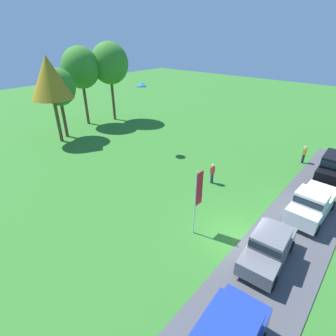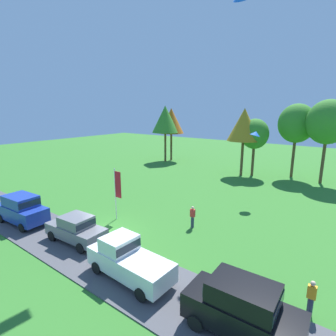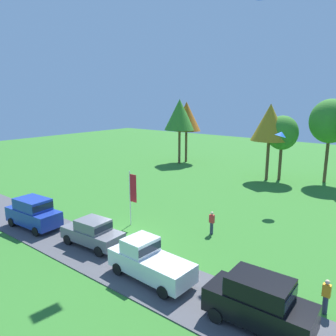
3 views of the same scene
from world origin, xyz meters
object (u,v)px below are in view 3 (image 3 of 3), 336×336
(car_suv_far_end, at_px, (259,300))
(tree_lone_near, at_px, (180,115))
(person_on_lawn, at_px, (326,296))
(tree_far_left, at_px, (330,121))
(kite_delta_high_left, at_px, (281,134))
(tree_center_back, at_px, (186,117))
(flag_banner, at_px, (132,192))
(tree_left_of_center, at_px, (282,133))
(car_suv_by_flagpole, at_px, (33,212))
(car_sedan_mid_row, at_px, (93,232))
(car_pickup_near_entrance, at_px, (148,260))
(tree_right_of_center, at_px, (270,123))
(person_beside_suv, at_px, (212,223))

(car_suv_far_end, distance_m, tree_lone_near, 36.69)
(car_suv_far_end, distance_m, person_on_lawn, 3.48)
(tree_far_left, xyz_separation_m, kite_delta_high_left, (-1.29, -12.02, -0.46))
(tree_center_back, xyz_separation_m, tree_far_left, (19.88, 0.06, 0.18))
(flag_banner, bearing_deg, tree_lone_near, 118.16)
(car_suv_far_end, xyz_separation_m, tree_left_of_center, (-8.59, 26.14, 4.36))
(car_suv_by_flagpole, bearing_deg, tree_center_back, 101.96)
(car_sedan_mid_row, height_order, tree_far_left, tree_far_left)
(tree_far_left, bearing_deg, flag_banner, -109.40)
(person_on_lawn, height_order, tree_lone_near, tree_lone_near)
(car_pickup_near_entrance, relative_size, tree_right_of_center, 0.56)
(car_suv_far_end, bearing_deg, tree_center_back, 130.11)
(car_pickup_near_entrance, distance_m, flag_banner, 7.96)
(car_pickup_near_entrance, bearing_deg, kite_delta_high_left, 86.57)
(tree_center_back, bearing_deg, person_on_lawn, -44.60)
(tree_right_of_center, distance_m, kite_delta_high_left, 9.87)
(tree_center_back, bearing_deg, person_beside_suv, -50.78)
(car_suv_by_flagpole, xyz_separation_m, kite_delta_high_left, (12.55, 16.56, 5.32))
(car_suv_by_flagpole, distance_m, tree_lone_near, 28.45)
(tree_right_of_center, relative_size, tree_left_of_center, 1.18)
(car_sedan_mid_row, xyz_separation_m, flag_banner, (-0.49, 4.27, 1.69))
(car_suv_far_end, relative_size, tree_lone_near, 0.49)
(car_pickup_near_entrance, xyz_separation_m, tree_far_left, (2.27, 28.50, 5.98))
(car_suv_by_flagpole, distance_m, car_suv_far_end, 17.88)
(person_on_lawn, bearing_deg, tree_lone_near, 137.29)
(tree_lone_near, bearing_deg, tree_right_of_center, -6.92)
(car_suv_by_flagpole, bearing_deg, kite_delta_high_left, 52.85)
(flag_banner, bearing_deg, tree_far_left, 70.60)
(tree_center_back, relative_size, tree_left_of_center, 1.18)
(car_suv_by_flagpole, xyz_separation_m, person_on_lawn, (19.94, 2.90, -0.42))
(car_sedan_mid_row, height_order, tree_center_back, tree_center_back)
(tree_right_of_center, distance_m, tree_left_of_center, 1.94)
(person_on_lawn, bearing_deg, tree_center_back, 135.40)
(tree_left_of_center, relative_size, flag_banner, 1.78)
(person_on_lawn, bearing_deg, kite_delta_high_left, 118.41)
(car_suv_by_flagpole, relative_size, tree_center_back, 0.52)
(flag_banner, xyz_separation_m, kite_delta_high_left, (7.01, 11.54, 3.89))
(car_suv_far_end, relative_size, person_beside_suv, 2.72)
(tree_left_of_center, height_order, tree_far_left, tree_far_left)
(car_suv_by_flagpole, height_order, person_beside_suv, car_suv_by_flagpole)
(car_suv_far_end, relative_size, tree_center_back, 0.51)
(flag_banner, bearing_deg, car_pickup_near_entrance, -39.33)
(person_on_lawn, distance_m, tree_right_of_center, 26.10)
(tree_center_back, bearing_deg, tree_right_of_center, -12.62)
(tree_lone_near, bearing_deg, person_on_lawn, -42.71)
(person_beside_suv, relative_size, tree_left_of_center, 0.22)
(car_pickup_near_entrance, relative_size, tree_lone_near, 0.53)
(car_pickup_near_entrance, xyz_separation_m, car_suv_far_end, (6.31, 0.04, 0.19))
(car_sedan_mid_row, xyz_separation_m, car_suv_far_end, (11.85, -0.62, 0.25))
(tree_center_back, relative_size, flag_banner, 2.11)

